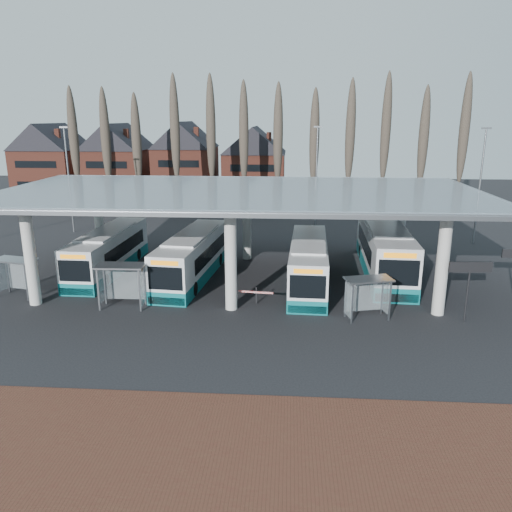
# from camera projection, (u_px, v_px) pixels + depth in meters

# --- Properties ---
(ground) EXTENTS (140.00, 140.00, 0.00)m
(ground) POSITION_uv_depth(u_px,v_px,m) (226.00, 326.00, 27.24)
(ground) COLOR black
(ground) RESTS_ON ground
(brick_strip) EXTENTS (70.00, 10.00, 0.03)m
(brick_strip) POSITION_uv_depth(u_px,v_px,m) (179.00, 478.00, 15.70)
(brick_strip) COLOR #4F2D1F
(brick_strip) RESTS_ON ground
(station_canopy) EXTENTS (32.00, 16.00, 6.34)m
(station_canopy) POSITION_uv_depth(u_px,v_px,m) (240.00, 199.00, 33.41)
(station_canopy) COLOR beige
(station_canopy) RESTS_ON ground
(poplar_row) EXTENTS (45.10, 1.10, 14.50)m
(poplar_row) POSITION_uv_depth(u_px,v_px,m) (261.00, 138.00, 56.62)
(poplar_row) COLOR #473D33
(poplar_row) RESTS_ON ground
(townhouse_row) EXTENTS (36.80, 10.30, 12.25)m
(townhouse_row) POSITION_uv_depth(u_px,v_px,m) (152.00, 155.00, 68.97)
(townhouse_row) COLOR brown
(townhouse_row) RESTS_ON ground
(lamp_post_a) EXTENTS (0.80, 0.16, 10.17)m
(lamp_post_a) POSITION_uv_depth(u_px,v_px,m) (69.00, 178.00, 48.13)
(lamp_post_a) COLOR slate
(lamp_post_a) RESTS_ON ground
(lamp_post_b) EXTENTS (0.80, 0.16, 10.17)m
(lamp_post_b) POSITION_uv_depth(u_px,v_px,m) (316.00, 175.00, 50.42)
(lamp_post_b) COLOR slate
(lamp_post_b) RESTS_ON ground
(lamp_post_c) EXTENTS (0.80, 0.16, 10.17)m
(lamp_post_c) POSITION_uv_depth(u_px,v_px,m) (480.00, 184.00, 43.74)
(lamp_post_c) COLOR slate
(lamp_post_c) RESTS_ON ground
(bus_0) EXTENTS (2.71, 11.15, 3.08)m
(bus_0) POSITION_uv_depth(u_px,v_px,m) (109.00, 252.00, 36.63)
(bus_0) COLOR silver
(bus_0) RESTS_ON ground
(bus_1) EXTENTS (3.53, 11.64, 3.18)m
(bus_1) POSITION_uv_depth(u_px,v_px,m) (193.00, 257.00, 35.11)
(bus_1) COLOR silver
(bus_1) RESTS_ON ground
(bus_2) EXTENTS (2.83, 11.14, 3.07)m
(bus_2) POSITION_uv_depth(u_px,v_px,m) (308.00, 264.00, 33.68)
(bus_2) COLOR silver
(bus_2) RESTS_ON ground
(bus_3) EXTENTS (3.35, 13.04, 3.59)m
(bus_3) POSITION_uv_depth(u_px,v_px,m) (384.00, 250.00, 36.21)
(bus_3) COLOR silver
(bus_3) RESTS_ON ground
(shelter_0) EXTENTS (2.84, 1.80, 2.45)m
(shelter_0) POSITION_uv_depth(u_px,v_px,m) (17.00, 269.00, 31.40)
(shelter_0) COLOR gray
(shelter_0) RESTS_ON ground
(shelter_1) EXTENTS (2.88, 1.48, 2.65)m
(shelter_1) POSITION_uv_depth(u_px,v_px,m) (122.00, 276.00, 29.49)
(shelter_1) COLOR gray
(shelter_1) RESTS_ON ground
(shelter_2) EXTENTS (2.82, 1.89, 2.39)m
(shelter_2) POSITION_uv_depth(u_px,v_px,m) (367.00, 289.00, 27.84)
(shelter_2) COLOR gray
(shelter_2) RESTS_ON ground
(info_sign_0) EXTENTS (2.34, 0.29, 3.47)m
(info_sign_0) POSITION_uv_depth(u_px,v_px,m) (470.00, 272.00, 27.01)
(info_sign_0) COLOR black
(info_sign_0) RESTS_ON ground
(barrier) EXTENTS (2.11, 0.68, 1.06)m
(barrier) POSITION_uv_depth(u_px,v_px,m) (256.00, 293.00, 29.91)
(barrier) COLOR black
(barrier) RESTS_ON ground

